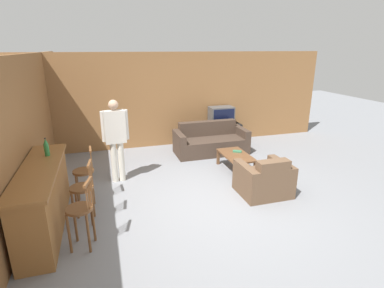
{
  "coord_description": "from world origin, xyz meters",
  "views": [
    {
      "loc": [
        -1.83,
        -4.53,
        2.71
      ],
      "look_at": [
        -0.17,
        0.96,
        0.85
      ],
      "focal_mm": 28.0,
      "sensor_mm": 36.0,
      "label": 1
    }
  ],
  "objects_px": {
    "tv_unit": "(221,134)",
    "tv": "(221,116)",
    "bar_chair_mid": "(83,192)",
    "coffee_table": "(236,157)",
    "bar_chair_far": "(85,175)",
    "couch_far": "(210,142)",
    "armchair_near": "(264,180)",
    "bottle": "(46,148)",
    "book_on_table": "(237,151)",
    "person_by_window": "(116,136)",
    "bar_chair_near": "(81,213)"
  },
  "relations": [
    {
      "from": "tv_unit",
      "to": "tv",
      "type": "xyz_separation_m",
      "value": [
        -0.0,
        -0.0,
        0.54
      ]
    },
    {
      "from": "bar_chair_mid",
      "to": "coffee_table",
      "type": "distance_m",
      "value": 3.48
    },
    {
      "from": "bar_chair_far",
      "to": "tv_unit",
      "type": "distance_m",
      "value": 4.54
    },
    {
      "from": "bar_chair_far",
      "to": "tv_unit",
      "type": "relative_size",
      "value": 0.87
    },
    {
      "from": "couch_far",
      "to": "armchair_near",
      "type": "height_order",
      "value": "couch_far"
    },
    {
      "from": "bar_chair_far",
      "to": "bottle",
      "type": "distance_m",
      "value": 0.83
    },
    {
      "from": "tv",
      "to": "bar_chair_mid",
      "type": "bearing_deg",
      "value": -138.06
    },
    {
      "from": "bar_chair_far",
      "to": "tv",
      "type": "relative_size",
      "value": 1.48
    },
    {
      "from": "coffee_table",
      "to": "bar_chair_mid",
      "type": "bearing_deg",
      "value": -158.65
    },
    {
      "from": "tv",
      "to": "couch_far",
      "type": "bearing_deg",
      "value": -129.18
    },
    {
      "from": "armchair_near",
      "to": "tv",
      "type": "height_order",
      "value": "tv"
    },
    {
      "from": "tv",
      "to": "coffee_table",
      "type": "bearing_deg",
      "value": -102.57
    },
    {
      "from": "bar_chair_mid",
      "to": "couch_far",
      "type": "height_order",
      "value": "bar_chair_mid"
    },
    {
      "from": "book_on_table",
      "to": "bottle",
      "type": "bearing_deg",
      "value": -167.05
    },
    {
      "from": "bar_chair_mid",
      "to": "tv_unit",
      "type": "bearing_deg",
      "value": 41.96
    },
    {
      "from": "bar_chair_far",
      "to": "bottle",
      "type": "relative_size",
      "value": 3.35
    },
    {
      "from": "bar_chair_far",
      "to": "tv",
      "type": "xyz_separation_m",
      "value": [
        3.69,
        2.62,
        0.29
      ]
    },
    {
      "from": "person_by_window",
      "to": "tv_unit",
      "type": "bearing_deg",
      "value": 31.23
    },
    {
      "from": "couch_far",
      "to": "bar_chair_mid",
      "type": "bearing_deg",
      "value": -140.1
    },
    {
      "from": "bar_chair_near",
      "to": "tv_unit",
      "type": "bearing_deg",
      "value": 47.24
    },
    {
      "from": "coffee_table",
      "to": "person_by_window",
      "type": "distance_m",
      "value": 2.7
    },
    {
      "from": "bar_chair_mid",
      "to": "armchair_near",
      "type": "xyz_separation_m",
      "value": [
        3.25,
        0.03,
        -0.24
      ]
    },
    {
      "from": "book_on_table",
      "to": "person_by_window",
      "type": "xyz_separation_m",
      "value": [
        -2.71,
        0.04,
        0.59
      ]
    },
    {
      "from": "coffee_table",
      "to": "bottle",
      "type": "bearing_deg",
      "value": -168.9
    },
    {
      "from": "couch_far",
      "to": "person_by_window",
      "type": "relative_size",
      "value": 1.1
    },
    {
      "from": "bar_chair_mid",
      "to": "tv",
      "type": "xyz_separation_m",
      "value": [
        3.69,
        3.31,
        0.29
      ]
    },
    {
      "from": "bar_chair_near",
      "to": "armchair_near",
      "type": "distance_m",
      "value": 3.34
    },
    {
      "from": "bar_chair_mid",
      "to": "person_by_window",
      "type": "relative_size",
      "value": 0.59
    },
    {
      "from": "book_on_table",
      "to": "person_by_window",
      "type": "relative_size",
      "value": 0.13
    },
    {
      "from": "bar_chair_near",
      "to": "bottle",
      "type": "relative_size",
      "value": 3.35
    },
    {
      "from": "coffee_table",
      "to": "book_on_table",
      "type": "bearing_deg",
      "value": 56.55
    },
    {
      "from": "couch_far",
      "to": "coffee_table",
      "type": "bearing_deg",
      "value": -84.33
    },
    {
      "from": "bar_chair_far",
      "to": "book_on_table",
      "type": "height_order",
      "value": "bar_chair_far"
    },
    {
      "from": "armchair_near",
      "to": "coffee_table",
      "type": "height_order",
      "value": "armchair_near"
    },
    {
      "from": "bar_chair_mid",
      "to": "bar_chair_far",
      "type": "xyz_separation_m",
      "value": [
        0.0,
        0.69,
        0.0
      ]
    },
    {
      "from": "bar_chair_mid",
      "to": "armchair_near",
      "type": "bearing_deg",
      "value": 0.45
    },
    {
      "from": "bar_chair_near",
      "to": "bottle",
      "type": "bearing_deg",
      "value": 113.46
    },
    {
      "from": "coffee_table",
      "to": "bottle",
      "type": "height_order",
      "value": "bottle"
    },
    {
      "from": "armchair_near",
      "to": "coffee_table",
      "type": "distance_m",
      "value": 1.24
    },
    {
      "from": "bar_chair_mid",
      "to": "bottle",
      "type": "xyz_separation_m",
      "value": [
        -0.52,
        0.53,
        0.62
      ]
    },
    {
      "from": "tv_unit",
      "to": "tv",
      "type": "relative_size",
      "value": 1.7
    },
    {
      "from": "person_by_window",
      "to": "book_on_table",
      "type": "bearing_deg",
      "value": -0.93
    },
    {
      "from": "bar_chair_near",
      "to": "coffee_table",
      "type": "bearing_deg",
      "value": 30.91
    },
    {
      "from": "bar_chair_far",
      "to": "armchair_near",
      "type": "bearing_deg",
      "value": -11.54
    },
    {
      "from": "bar_chair_near",
      "to": "coffee_table",
      "type": "distance_m",
      "value": 3.77
    },
    {
      "from": "bar_chair_far",
      "to": "person_by_window",
      "type": "relative_size",
      "value": 0.59
    },
    {
      "from": "bar_chair_far",
      "to": "book_on_table",
      "type": "relative_size",
      "value": 4.49
    },
    {
      "from": "bottle",
      "to": "armchair_near",
      "type": "bearing_deg",
      "value": -7.57
    },
    {
      "from": "coffee_table",
      "to": "person_by_window",
      "type": "bearing_deg",
      "value": 175.78
    },
    {
      "from": "bottle",
      "to": "tv_unit",
      "type": "bearing_deg",
      "value": 33.54
    }
  ]
}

